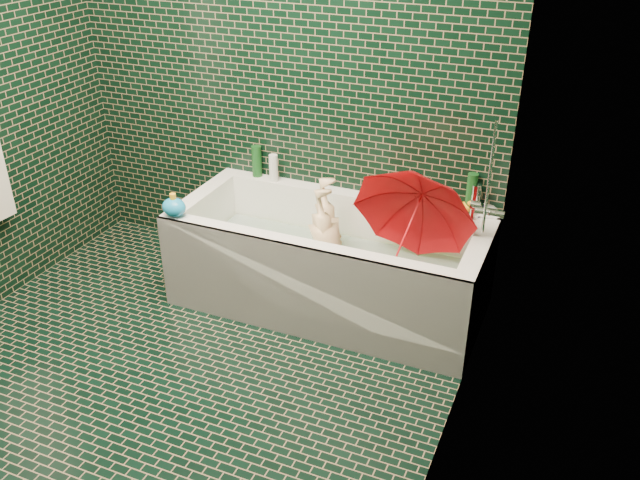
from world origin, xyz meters
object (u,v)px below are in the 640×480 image
at_px(bathtub, 328,272).
at_px(umbrella, 407,230).
at_px(rubber_duck, 466,206).
at_px(bath_toy, 174,207).
at_px(child, 330,253).

distance_m(bathtub, umbrella, 0.57).
xyz_separation_m(umbrella, rubber_duck, (0.22, 0.36, 0.01)).
bearing_deg(bath_toy, umbrella, 19.02).
xyz_separation_m(umbrella, bath_toy, (-1.20, -0.29, 0.03)).
height_order(bathtub, rubber_duck, rubber_duck).
bearing_deg(bathtub, umbrella, -2.01).
bearing_deg(bath_toy, rubber_duck, 29.90).
distance_m(rubber_duck, bath_toy, 1.56).
xyz_separation_m(bathtub, bath_toy, (-0.77, -0.31, 0.40)).
xyz_separation_m(bathtub, child, (-0.01, 0.04, 0.10)).
bearing_deg(bath_toy, bathtub, 27.30).
distance_m(umbrella, rubber_duck, 0.42).
bearing_deg(child, bathtub, 1.13).
relative_size(bathtub, rubber_duck, 15.67).
bearing_deg(bathtub, bath_toy, -158.04).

